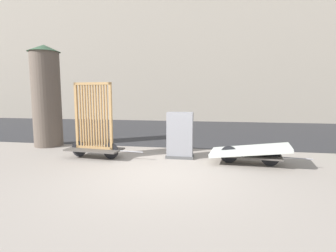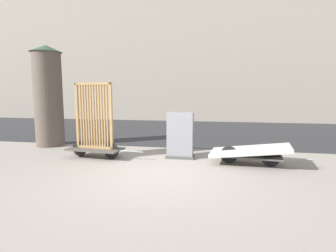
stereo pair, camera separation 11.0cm
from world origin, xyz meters
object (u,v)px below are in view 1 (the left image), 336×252
object	(u,v)px
advertising_column	(46,96)
bike_cart_with_bedframe	(94,132)
utility_cabinet	(180,137)
bike_cart_with_mattress	(249,151)

from	to	relation	value
advertising_column	bike_cart_with_bedframe	bearing A→B (deg)	-30.21
utility_cabinet	advertising_column	xyz separation A→B (m)	(-4.83, 0.98, 1.16)
utility_cabinet	advertising_column	world-z (taller)	advertising_column
utility_cabinet	advertising_column	size ratio (longest dim) A/B	0.38
bike_cart_with_mattress	advertising_column	xyz separation A→B (m)	(-6.70, 1.40, 1.43)
bike_cart_with_mattress	utility_cabinet	world-z (taller)	utility_cabinet
bike_cart_with_bedframe	utility_cabinet	bearing A→B (deg)	15.47
bike_cart_with_mattress	advertising_column	bearing A→B (deg)	176.21
bike_cart_with_bedframe	bike_cart_with_mattress	world-z (taller)	bike_cart_with_bedframe
bike_cart_with_bedframe	utility_cabinet	distance (m)	2.47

